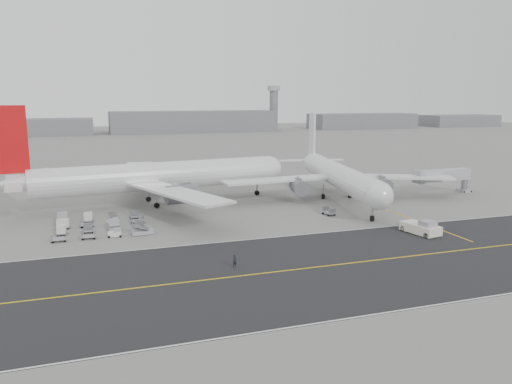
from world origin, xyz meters
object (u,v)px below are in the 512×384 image
object	(u,v)px
jet_bridge	(443,177)
ground_crew_a	(235,261)
airliner_b	(338,175)
airliner_a	(153,177)
control_tower	(274,107)
pushback_tug	(421,228)

from	to	relation	value
jet_bridge	ground_crew_a	distance (m)	71.58
airliner_b	jet_bridge	size ratio (longest dim) A/B	3.34
airliner_a	control_tower	bearing A→B (deg)	-33.26
control_tower	pushback_tug	size ratio (longest dim) A/B	3.46
control_tower	pushback_tug	distance (m)	283.55
ground_crew_a	airliner_b	bearing A→B (deg)	22.37
pushback_tug	jet_bridge	distance (m)	39.76
pushback_tug	jet_bridge	size ratio (longest dim) A/B	0.55
ground_crew_a	pushback_tug	bearing A→B (deg)	-14.28
jet_bridge	control_tower	bearing A→B (deg)	75.23
control_tower	airliner_b	world-z (taller)	control_tower
airliner_b	jet_bridge	world-z (taller)	airliner_b
airliner_b	pushback_tug	world-z (taller)	airliner_b
control_tower	airliner_b	size ratio (longest dim) A/B	0.58
airliner_a	jet_bridge	size ratio (longest dim) A/B	3.82
airliner_b	ground_crew_a	world-z (taller)	airliner_b
airliner_a	pushback_tug	bearing A→B (deg)	-140.73
airliner_b	pushback_tug	distance (m)	32.02
airliner_a	jet_bridge	bearing A→B (deg)	-105.21
control_tower	jet_bridge	xyz separation A→B (m)	(-47.58, -244.31, -11.99)
pushback_tug	ground_crew_a	size ratio (longest dim) A/B	4.96
airliner_b	pushback_tug	xyz separation A→B (m)	(-0.52, -31.71, -4.40)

